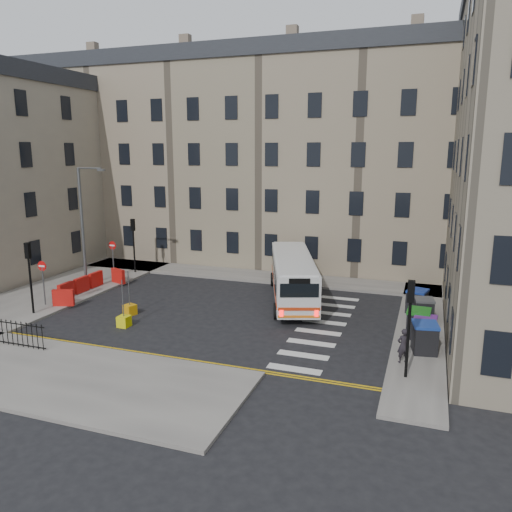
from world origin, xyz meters
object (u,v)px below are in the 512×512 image
Objects in this scene: wheelie_bin_a at (425,337)px; bollard_yellow at (130,310)px; streetlamp at (82,225)px; wheelie_bin_b at (425,330)px; wheelie_bin_d at (424,310)px; bollard_chevron at (124,321)px; wheelie_bin_e at (417,301)px; wheelie_bin_c at (418,323)px; pedestrian at (403,346)px; bus at (293,275)px.

wheelie_bin_a is 16.12m from bollard_yellow.
streetlamp is 6.12× the size of wheelie_bin_b.
streetlamp is 5.71× the size of wheelie_bin_a.
wheelie_bin_d is 2.13× the size of bollard_chevron.
wheelie_bin_e is (-0.51, 4.93, 0.00)m from wheelie_bin_b.
wheelie_bin_c is 15.84m from bollard_yellow.
wheelie_bin_b is 0.93× the size of wheelie_bin_e.
wheelie_bin_b is 2.22× the size of bollard_chevron.
wheelie_bin_c reaches higher than wheelie_bin_e.
wheelie_bin_a is 1.01× the size of wheelie_bin_c.
wheelie_bin_b is 2.74m from pedestrian.
bus is at bearing 150.39° from wheelie_bin_b.
bus reaches higher than wheelie_bin_c.
wheelie_bin_c reaches higher than wheelie_bin_b.
bollard_yellow is at bearing -174.37° from wheelie_bin_d.
wheelie_bin_a is 1.00× the size of wheelie_bin_e.
streetlamp reaches higher than wheelie_bin_a.
wheelie_bin_d is 16.50m from bollard_yellow.
pedestrian reaches higher than bollard_chevron.
bus is 7.83× the size of wheelie_bin_b.
streetlamp is at bearing 168.38° from bus.
pedestrian is (-0.35, -7.53, 0.11)m from wheelie_bin_e.
bollard_yellow is at bearing -33.34° from streetlamp.
wheelie_bin_a is 0.92× the size of pedestrian.
streetlamp reaches higher than bollard_yellow.
bus is at bearing 158.32° from wheelie_bin_d.
wheelie_bin_e is at bearing 3.89° from streetlamp.
wheelie_bin_e is (7.50, -0.37, -0.79)m from bus.
wheelie_bin_b is 1.04× the size of wheelie_bin_d.
streetlamp reaches higher than wheelie_bin_e.
pedestrian reaches higher than wheelie_bin_c.
wheelie_bin_a is 1.92m from wheelie_bin_c.
wheelie_bin_b is at bearing -138.97° from pedestrian.
bollard_chevron is at bearing -152.19° from bus.
bus reaches higher than wheelie_bin_a.
wheelie_bin_b is at bearing -52.54° from bus.
streetlamp is 13.57× the size of bollard_chevron.
wheelie_bin_c is (21.91, -2.61, -3.47)m from streetlamp.
wheelie_bin_a is 1.07× the size of wheelie_bin_b.
wheelie_bin_d is 2.13× the size of bollard_yellow.
bus is at bearing -168.89° from wheelie_bin_e.
bus reaches higher than wheelie_bin_d.
streetlamp is 22.48m from pedestrian.
wheelie_bin_a is at bearing -97.11° from wheelie_bin_d.
bollard_chevron is at bearing -40.06° from streetlamp.
bus is at bearing 36.12° from bollard_yellow.
wheelie_bin_b reaches higher than bollard_chevron.
bus is 7.36× the size of wheelie_bin_c.
wheelie_bin_d is 6.12m from pedestrian.
wheelie_bin_e is 2.38× the size of bollard_yellow.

